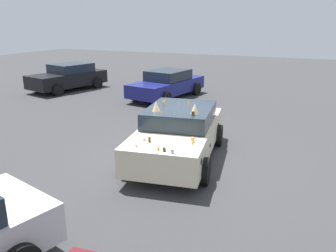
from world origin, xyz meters
TOP-DOWN VIEW (x-y plane):
  - ground_plane at (0.00, 0.00)m, footprint 60.00×60.00m
  - art_car_decorated at (0.04, 0.01)m, footprint 4.57×2.62m
  - parked_sedan_near_left at (7.07, 3.53)m, footprint 4.72×2.51m
  - parked_sedan_row_back_center at (6.70, 9.31)m, footprint 4.50×2.70m

SIDE VIEW (x-z plane):
  - ground_plane at x=0.00m, z-range 0.00..0.00m
  - parked_sedan_near_left at x=7.07m, z-range 0.00..1.36m
  - parked_sedan_row_back_center at x=6.70m, z-range 0.01..1.43m
  - art_car_decorated at x=0.04m, z-range -0.11..1.57m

